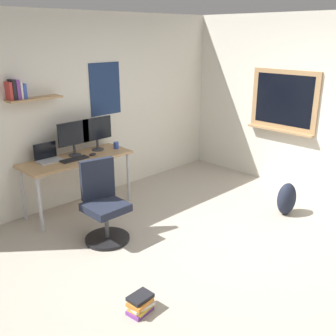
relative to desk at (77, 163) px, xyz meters
The scene contains 13 objects.
ground_plane 2.24m from the desk, 77.86° to the right, with size 5.20×5.20×0.00m, color #ADA393.
wall_back 0.85m from the desk, 39.39° to the left, with size 5.00×0.30×2.60m.
wall_right 3.61m from the desk, 35.42° to the right, with size 0.22×5.00×2.60m.
desk is the anchor object (origin of this frame).
office_chair 0.97m from the desk, 104.44° to the right, with size 0.52×0.53×0.95m.
laptop 0.39m from the desk, 157.36° to the left, with size 0.31×0.21×0.23m.
monitor_primary 0.36m from the desk, 67.83° to the left, with size 0.46×0.17×0.46m.
monitor_secondary 0.55m from the desk, 12.58° to the left, with size 0.46×0.17×0.46m.
keyboard 0.14m from the desk, 136.18° to the right, with size 0.37×0.13×0.02m, color black.
computer_mouse 0.24m from the desk, 19.08° to the right, with size 0.10×0.06×0.03m, color #262628.
coffee_mug 0.65m from the desk, ahead, with size 0.08×0.08×0.09m, color #334CA5.
backpack 2.84m from the desk, 47.42° to the right, with size 0.32×0.22×0.44m, color #1E2333.
book_stack_on_floor 2.39m from the desk, 109.70° to the right, with size 0.25×0.19×0.16m.
Camera 1 is at (-3.03, -2.28, 2.32)m, focal length 41.73 mm.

